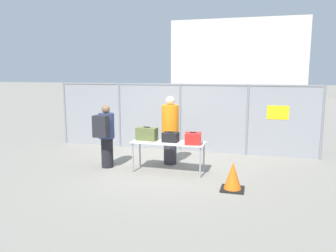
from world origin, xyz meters
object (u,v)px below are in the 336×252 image
suitcase_olive (147,134)px  utility_trailer (207,127)px  suitcase_red (193,138)px  inspection_table (168,144)px  security_worker_near (170,129)px  traffic_cone (233,177)px  suitcase_black (171,137)px  traveler_hooded (106,134)px

suitcase_olive → utility_trailer: size_ratio=0.16×
suitcase_red → suitcase_olive: bearing=174.7°
inspection_table → security_worker_near: bearing=101.8°
suitcase_red → traffic_cone: suitcase_red is taller
inspection_table → utility_trailer: 4.45m
suitcase_red → security_worker_near: (-0.78, 0.80, 0.05)m
inspection_table → suitcase_black: bearing=35.4°
security_worker_near → suitcase_olive: bearing=59.8°
suitcase_olive → traveler_hooded: bearing=-173.2°
inspection_table → traffic_cone: (1.64, -0.85, -0.41)m
traveler_hooded → traffic_cone: size_ratio=2.67×
security_worker_near → suitcase_red: bearing=135.8°
traveler_hooded → traffic_cone: bearing=-13.7°
security_worker_near → inspection_table: bearing=103.2°
suitcase_olive → security_worker_near: size_ratio=0.29×
suitcase_black → suitcase_red: size_ratio=0.90×
inspection_table → suitcase_red: 0.66m
suitcase_black → traffic_cone: (1.59, -0.89, -0.59)m
suitcase_olive → traffic_cone: 2.47m
suitcase_red → utility_trailer: bearing=94.6°
traveler_hooded → traffic_cone: (3.28, -0.76, -0.61)m
suitcase_black → traveler_hooded: 1.69m
suitcase_olive → inspection_table: bearing=-3.7°
inspection_table → utility_trailer: inspection_table is taller
traveler_hooded → suitcase_olive: bearing=6.2°
traffic_cone → suitcase_olive: bearing=158.1°
suitcase_black → security_worker_near: size_ratio=0.21×
suitcase_olive → traffic_cone: bearing=-21.9°
suitcase_red → suitcase_black: bearing=169.6°
traveler_hooded → inspection_table: bearing=2.5°
suitcase_olive → traffic_cone: suitcase_olive is taller
security_worker_near → traffic_cone: security_worker_near is taller
inspection_table → traveler_hooded: size_ratio=1.11×
inspection_table → utility_trailer: bearing=86.5°
suitcase_olive → utility_trailer: bearing=79.2°
suitcase_red → traffic_cone: size_ratio=0.69×
utility_trailer → traffic_cone: utility_trailer is taller
security_worker_near → traffic_cone: size_ratio=3.01×
security_worker_near → utility_trailer: size_ratio=0.56×
suitcase_olive → security_worker_near: security_worker_near is taller
suitcase_black → suitcase_red: 0.59m
suitcase_red → security_worker_near: 1.11m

